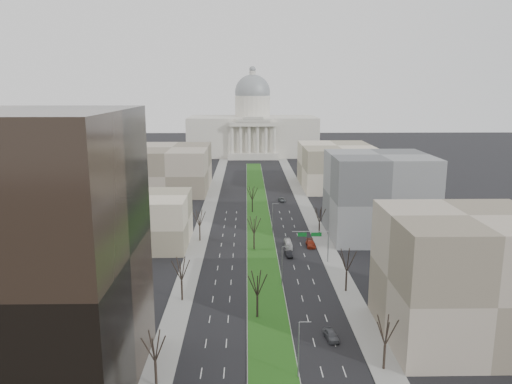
{
  "coord_description": "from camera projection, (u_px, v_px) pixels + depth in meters",
  "views": [
    {
      "loc": [
        -3.92,
        -47.4,
        43.03
      ],
      "look_at": [
        -0.97,
        106.7,
        10.15
      ],
      "focal_mm": 35.0,
      "sensor_mm": 36.0,
      "label": 1
    }
  ],
  "objects": [
    {
      "name": "streetlamp_median_c",
      "position": [
        273.0,
        218.0,
        147.36
      ],
      "size": [
        1.9,
        0.2,
        9.16
      ],
      "color": "gray",
      "rests_on": "ground"
    },
    {
      "name": "sidewalk_left",
      "position": [
        201.0,
        234.0,
        147.95
      ],
      "size": [
        5.0,
        330.0,
        0.15
      ],
      "primitive_type": "cube",
      "color": "gray",
      "rests_on": "ground"
    },
    {
      "name": "streetlamp_median_b",
      "position": [
        282.0,
        266.0,
        108.25
      ],
      "size": [
        1.9,
        0.2,
        9.16
      ],
      "color": "gray",
      "rests_on": "ground"
    },
    {
      "name": "median",
      "position": [
        258.0,
        213.0,
        171.73
      ],
      "size": [
        8.0,
        222.03,
        0.2
      ],
      "color": "#999993",
      "rests_on": "ground"
    },
    {
      "name": "car_black",
      "position": [
        289.0,
        254.0,
        128.12
      ],
      "size": [
        2.03,
        4.6,
        1.47
      ],
      "primitive_type": "imported",
      "rotation": [
        0.0,
        0.0,
        0.11
      ],
      "color": "black",
      "rests_on": "ground"
    },
    {
      "name": "car_red",
      "position": [
        311.0,
        244.0,
        136.07
      ],
      "size": [
        2.35,
        5.71,
        1.65
      ],
      "primitive_type": "imported",
      "rotation": [
        0.0,
        0.0,
        -0.01
      ],
      "color": "maroon",
      "rests_on": "ground"
    },
    {
      "name": "tree_right_near",
      "position": [
        386.0,
        330.0,
        75.84
      ],
      "size": [
        5.16,
        5.16,
        9.29
      ],
      "color": "black",
      "rests_on": "ground"
    },
    {
      "name": "tree_median_b",
      "position": [
        254.0,
        225.0,
        132.13
      ],
      "size": [
        5.4,
        5.4,
        9.72
      ],
      "color": "black",
      "rests_on": "ground"
    },
    {
      "name": "box_van",
      "position": [
        288.0,
        244.0,
        135.26
      ],
      "size": [
        1.74,
        6.89,
        1.91
      ],
      "primitive_type": "imported",
      "rotation": [
        0.0,
        0.0,
        0.02
      ],
      "color": "silver",
      "rests_on": "ground"
    },
    {
      "name": "capitol",
      "position": [
        253.0,
        129.0,
        315.6
      ],
      "size": [
        80.0,
        46.0,
        55.0
      ],
      "color": "beige",
      "rests_on": "ground"
    },
    {
      "name": "tree_left_mid",
      "position": [
        181.0,
        268.0,
        100.55
      ],
      "size": [
        5.4,
        5.4,
        9.72
      ],
      "color": "black",
      "rests_on": "ground"
    },
    {
      "name": "tree_left_near",
      "position": [
        155.0,
        346.0,
        71.3
      ],
      "size": [
        5.1,
        5.1,
        9.18
      ],
      "color": "black",
      "rests_on": "ground"
    },
    {
      "name": "tree_right_mid",
      "position": [
        347.0,
        260.0,
        105.08
      ],
      "size": [
        5.52,
        5.52,
        9.94
      ],
      "color": "black",
      "rests_on": "ground"
    },
    {
      "name": "building_beige_left",
      "position": [
        141.0,
        220.0,
        136.44
      ],
      "size": [
        26.0,
        22.0,
        14.0
      ],
      "primitive_type": "cube",
      "color": "gray",
      "rests_on": "ground"
    },
    {
      "name": "car_grey_far",
      "position": [
        282.0,
        200.0,
        189.44
      ],
      "size": [
        2.57,
        4.91,
        1.32
      ],
      "primitive_type": "imported",
      "rotation": [
        0.0,
        0.0,
        0.08
      ],
      "color": "#555A5D",
      "rests_on": "ground"
    },
    {
      "name": "tree_left_far",
      "position": [
        199.0,
        218.0,
        139.7
      ],
      "size": [
        5.28,
        5.28,
        9.5
      ],
      "color": "black",
      "rests_on": "ground"
    },
    {
      "name": "car_grey_near",
      "position": [
        331.0,
        335.0,
        86.3
      ],
      "size": [
        2.61,
        4.92,
        1.6
      ],
      "primitive_type": "imported",
      "rotation": [
        0.0,
        0.0,
        0.16
      ],
      "color": "#51535A",
      "rests_on": "ground"
    },
    {
      "name": "building_glass_tower",
      "position": [
        5.0,
        258.0,
        68.13
      ],
      "size": [
        34.0,
        30.0,
        40.0
      ],
      "primitive_type": "cube",
      "color": "black",
      "rests_on": "ground"
    },
    {
      "name": "mast_arm_signs",
      "position": [
        317.0,
        239.0,
        122.85
      ],
      "size": [
        9.12,
        0.24,
        8.09
      ],
      "color": "gray",
      "rests_on": "ground"
    },
    {
      "name": "building_grey_right",
      "position": [
        378.0,
        196.0,
        143.49
      ],
      "size": [
        28.0,
        26.0,
        24.0
      ],
      "primitive_type": "cube",
      "color": "#5C5E61",
      "rests_on": "ground"
    },
    {
      "name": "ground",
      "position": [
        258.0,
        213.0,
        172.74
      ],
      "size": [
        600.0,
        600.0,
        0.0
      ],
      "primitive_type": "plane",
      "color": "black",
      "rests_on": "ground"
    },
    {
      "name": "building_far_left",
      "position": [
        173.0,
        169.0,
        209.32
      ],
      "size": [
        30.0,
        40.0,
        18.0
      ],
      "primitive_type": "cube",
      "color": "gray",
      "rests_on": "ground"
    },
    {
      "name": "building_tan_right",
      "position": [
        463.0,
        278.0,
        85.01
      ],
      "size": [
        26.0,
        24.0,
        22.0
      ],
      "primitive_type": "cube",
      "color": "gray",
      "rests_on": "ground"
    },
    {
      "name": "tree_median_c",
      "position": [
        252.0,
        193.0,
        171.24
      ],
      "size": [
        5.4,
        5.4,
        9.72
      ],
      "color": "black",
      "rests_on": "ground"
    },
    {
      "name": "tree_right_far",
      "position": [
        320.0,
        215.0,
        144.32
      ],
      "size": [
        5.04,
        5.04,
        9.07
      ],
      "color": "black",
      "rests_on": "ground"
    },
    {
      "name": "tree_median_a",
      "position": [
        257.0,
        283.0,
        93.01
      ],
      "size": [
        5.4,
        5.4,
        9.72
      ],
      "color": "black",
      "rests_on": "ground"
    },
    {
      "name": "streetlamp_median_a",
      "position": [
        299.0,
        349.0,
        74.02
      ],
      "size": [
        1.9,
        0.2,
        9.16
      ],
      "color": "gray",
      "rests_on": "ground"
    },
    {
      "name": "sidewalk_right",
      "position": [
        319.0,
        233.0,
        148.6
      ],
      "size": [
        5.0,
        330.0,
        0.15
      ],
      "primitive_type": "cube",
      "color": "gray",
      "rests_on": "ground"
    },
    {
      "name": "building_far_right",
      "position": [
        336.0,
        166.0,
        215.52
      ],
      "size": [
        30.0,
        40.0,
        18.0
      ],
      "primitive_type": "cube",
      "color": "gray",
      "rests_on": "ground"
    }
  ]
}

